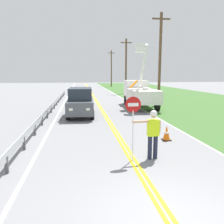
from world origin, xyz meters
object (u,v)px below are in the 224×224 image
flagger_worker (153,131)px  utility_bucket_truck (140,92)px  traffic_cone_lead (167,133)px  utility_pole_near (160,58)px  utility_pole_far (111,68)px  stop_sign_paddle (133,114)px  oncoming_suv_nearest (81,102)px  utility_pole_mid (126,65)px

flagger_worker → utility_bucket_truck: size_ratio=0.26×
flagger_worker → traffic_cone_lead: 2.72m
utility_pole_near → utility_pole_far: size_ratio=1.02×
stop_sign_paddle → oncoming_suv_nearest: size_ratio=0.50×
utility_pole_near → utility_pole_far: utility_pole_near is taller
flagger_worker → stop_sign_paddle: (-0.77, -0.07, 0.66)m
utility_pole_far → traffic_cone_lead: size_ratio=12.53×
oncoming_suv_nearest → utility_pole_far: utility_pole_far is taller
flagger_worker → utility_pole_near: (5.31, 14.33, 3.62)m
stop_sign_paddle → utility_pole_mid: (5.56, 28.62, 2.77)m
utility_pole_far → stop_sign_paddle: bearing=-97.0°
stop_sign_paddle → utility_bucket_truck: bearing=74.2°
stop_sign_paddle → oncoming_suv_nearest: bearing=101.0°
utility_bucket_truck → utility_pole_far: (2.16, 35.22, 3.14)m
utility_pole_near → traffic_cone_lead: (-3.89, -12.13, -4.33)m
stop_sign_paddle → utility_pole_far: (5.93, 48.51, 2.86)m
flagger_worker → oncoming_suv_nearest: size_ratio=0.39×
utility_pole_mid → stop_sign_paddle: bearing=-101.0°
utility_pole_mid → utility_pole_near: bearing=-87.9°
flagger_worker → utility_pole_near: bearing=69.7°
flagger_worker → utility_pole_far: utility_pole_far is taller
utility_pole_mid → utility_pole_far: bearing=88.9°
stop_sign_paddle → oncoming_suv_nearest: stop_sign_paddle is taller
utility_bucket_truck → utility_pole_mid: bearing=83.4°
utility_bucket_truck → utility_pole_far: size_ratio=0.79×
stop_sign_paddle → utility_pole_near: bearing=67.1°
utility_pole_near → flagger_worker: bearing=-110.3°
utility_bucket_truck → stop_sign_paddle: bearing=-105.8°
stop_sign_paddle → flagger_worker: bearing=5.1°
oncoming_suv_nearest → traffic_cone_lead: size_ratio=6.67×
flagger_worker → utility_bucket_truck: 13.57m
utility_bucket_truck → traffic_cone_lead: 11.18m
utility_pole_mid → utility_pole_far: utility_pole_far is taller
stop_sign_paddle → utility_pole_near: utility_pole_near is taller
oncoming_suv_nearest → utility_pole_near: size_ratio=0.52×
flagger_worker → traffic_cone_lead: flagger_worker is taller
flagger_worker → oncoming_suv_nearest: bearing=105.6°
stop_sign_paddle → utility_pole_mid: utility_pole_mid is taller
traffic_cone_lead → utility_pole_mid: bearing=82.7°
utility_pole_far → utility_bucket_truck: bearing=-93.5°
utility_pole_near → utility_pole_mid: size_ratio=1.04×
utility_bucket_truck → utility_pole_near: (2.31, 1.11, 3.23)m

